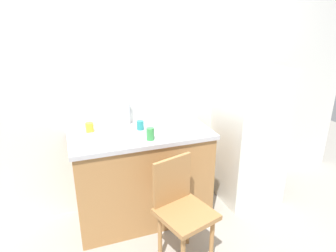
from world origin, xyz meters
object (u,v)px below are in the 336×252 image
(chair, at_px, (181,207))
(dish_tray, at_px, (96,139))
(cup_yellow, at_px, (90,128))
(cup_white, at_px, (194,124))
(cup_green, at_px, (150,134))
(cup_teal, at_px, (140,125))
(refrigerator, at_px, (249,136))

(chair, bearing_deg, dish_tray, 118.43)
(dish_tray, distance_m, cup_yellow, 0.25)
(dish_tray, relative_size, cup_white, 2.79)
(cup_green, distance_m, cup_teal, 0.28)
(dish_tray, xyz_separation_m, cup_yellow, (-0.03, 0.25, 0.02))
(cup_yellow, bearing_deg, dish_tray, -83.72)
(chair, xyz_separation_m, cup_white, (0.35, 0.55, 0.48))
(refrigerator, bearing_deg, cup_green, -170.69)
(refrigerator, xyz_separation_m, chair, (-1.05, -0.64, -0.23))
(chair, bearing_deg, cup_white, 41.38)
(chair, relative_size, cup_teal, 10.41)
(cup_white, distance_m, cup_yellow, 0.97)
(dish_tray, height_order, cup_yellow, cup_yellow)
(refrigerator, relative_size, cup_teal, 17.09)
(chair, relative_size, dish_tray, 3.18)
(dish_tray, bearing_deg, refrigerator, 2.64)
(cup_teal, bearing_deg, cup_yellow, 168.34)
(refrigerator, relative_size, dish_tray, 5.22)
(refrigerator, height_order, cup_yellow, refrigerator)
(refrigerator, distance_m, cup_teal, 1.21)
(cup_teal, bearing_deg, cup_green, -86.38)
(cup_green, bearing_deg, cup_white, 12.84)
(cup_white, bearing_deg, dish_tray, 179.28)
(cup_yellow, xyz_separation_m, cup_teal, (0.46, -0.09, -0.00))
(cup_green, relative_size, cup_teal, 1.28)
(refrigerator, relative_size, cup_yellow, 16.36)
(dish_tray, relative_size, cup_yellow, 3.14)
(dish_tray, height_order, cup_green, cup_green)
(refrigerator, height_order, cup_green, refrigerator)
(chair, xyz_separation_m, dish_tray, (-0.56, 0.56, 0.45))
(cup_white, bearing_deg, cup_teal, 160.50)
(cup_teal, bearing_deg, refrigerator, -4.05)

